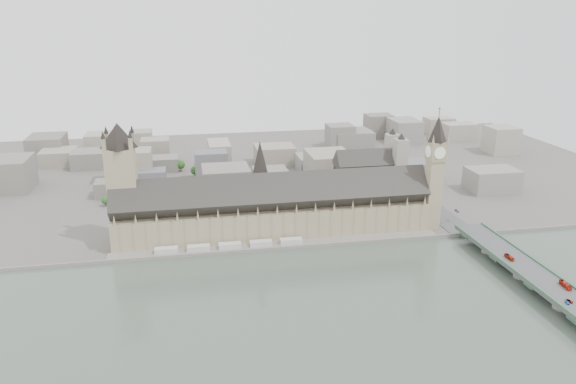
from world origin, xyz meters
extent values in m
plane|color=#595651|center=(0.00, 0.00, 0.00)|extent=(900.00, 900.00, 0.00)
plane|color=#3F4B43|center=(0.00, -165.00, 0.00)|extent=(600.00, 600.00, 0.00)
cube|color=gray|center=(0.00, -15.00, 1.50)|extent=(600.00, 1.50, 3.00)
cube|color=gray|center=(0.00, -7.50, 1.00)|extent=(270.00, 15.00, 2.00)
cube|color=silver|center=(-90.00, -7.00, 4.00)|extent=(18.00, 7.00, 4.00)
cube|color=silver|center=(-65.00, -7.00, 4.00)|extent=(18.00, 7.00, 4.00)
cube|color=silver|center=(-40.00, -7.00, 4.00)|extent=(18.00, 7.00, 4.00)
cube|color=silver|center=(-15.00, -7.00, 4.00)|extent=(18.00, 7.00, 4.00)
cube|color=silver|center=(10.00, -7.00, 4.00)|extent=(18.00, 7.00, 4.00)
cube|color=gray|center=(0.00, 20.00, 12.50)|extent=(265.00, 40.00, 25.00)
cube|color=#292725|center=(0.00, 20.00, 35.08)|extent=(265.00, 40.73, 40.73)
cube|color=gray|center=(138.00, 8.00, 31.00)|extent=(12.00, 12.00, 62.00)
cube|color=gray|center=(138.00, 8.00, 70.00)|extent=(14.00, 14.00, 16.00)
cylinder|color=white|center=(145.20, 8.00, 70.00)|extent=(0.60, 10.00, 10.00)
cylinder|color=white|center=(130.80, 8.00, 70.00)|extent=(0.60, 10.00, 10.00)
cylinder|color=white|center=(138.00, 15.20, 70.00)|extent=(10.00, 0.60, 10.00)
cylinder|color=white|center=(138.00, 0.80, 70.00)|extent=(10.00, 0.60, 10.00)
cone|color=black|center=(138.00, 8.00, 89.00)|extent=(17.00, 17.00, 22.00)
cylinder|color=gold|center=(138.00, 8.00, 103.00)|extent=(1.00, 1.00, 6.00)
sphere|color=gold|center=(138.00, 8.00, 106.50)|extent=(2.00, 2.00, 2.00)
cone|color=gray|center=(144.50, 14.50, 82.00)|extent=(2.40, 2.40, 8.00)
cone|color=gray|center=(131.50, 14.50, 82.00)|extent=(2.40, 2.40, 8.00)
cone|color=gray|center=(144.50, 1.50, 82.00)|extent=(2.40, 2.40, 8.00)
cone|color=gray|center=(131.50, 1.50, 82.00)|extent=(2.40, 2.40, 8.00)
cube|color=gray|center=(-122.00, 26.00, 40.00)|extent=(23.00, 23.00, 80.00)
cone|color=black|center=(-122.00, 26.00, 90.00)|extent=(30.00, 30.00, 20.00)
cylinder|color=gray|center=(-10.00, 26.00, 43.00)|extent=(12.00, 12.00, 20.00)
cone|color=black|center=(-10.00, 26.00, 67.00)|extent=(13.00, 13.00, 28.00)
cube|color=#474749|center=(162.00, -87.50, 5.12)|extent=(25.00, 325.00, 10.25)
cube|color=gray|center=(105.00, 95.00, 17.00)|extent=(60.00, 28.00, 34.00)
cube|color=#292725|center=(105.00, 95.00, 39.00)|extent=(60.00, 28.28, 28.28)
cube|color=gray|center=(137.00, 107.00, 32.00)|extent=(12.00, 12.00, 64.00)
cube|color=gray|center=(137.00, 83.00, 32.00)|extent=(12.00, 12.00, 64.00)
imported|color=#A42A12|center=(157.16, -84.49, 11.63)|extent=(2.35, 9.92, 2.76)
imported|color=#B52716|center=(168.70, -131.56, 11.90)|extent=(4.31, 12.08, 3.29)
imported|color=blue|center=(155.92, -151.23, 10.99)|extent=(2.95, 4.64, 1.47)
imported|color=gray|center=(158.55, -149.71, 10.91)|extent=(3.26, 5.10, 1.31)
imported|color=gray|center=(167.15, 16.88, 11.06)|extent=(2.45, 5.67, 1.63)
camera|label=1|loc=(-71.62, -422.45, 182.36)|focal=35.00mm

